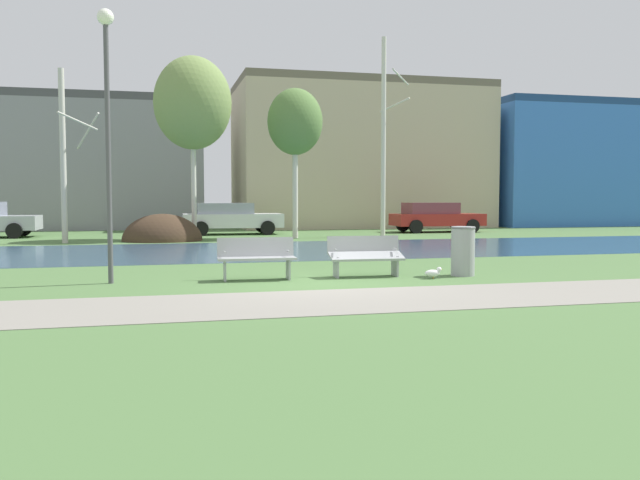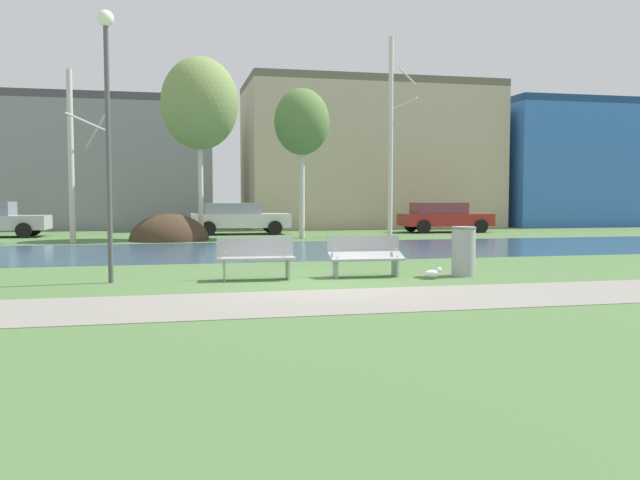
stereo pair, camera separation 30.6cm
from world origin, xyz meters
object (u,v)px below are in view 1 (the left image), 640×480
Objects in this scene: streetlamp at (107,102)px; parked_hatch_third_red at (435,216)px; bench_right at (365,255)px; parked_sedan_second_white at (231,218)px; trash_bin at (463,250)px; bench_left at (257,257)px; seagull at (433,273)px.

streetlamp is 21.45m from parked_hatch_third_red.
parked_sedan_second_white is at bearing 93.76° from bench_right.
trash_bin is 0.25× the size of parked_hatch_third_red.
bench_left is at bearing 180.00° from bench_right.
trash_bin reaches higher than bench_left.
seagull is at bearing -11.48° from bench_left.
bench_left is at bearing 168.52° from seagull.
trash_bin is at bearing -111.77° from parked_hatch_third_red.
streetlamp is (-5.26, 0.13, 3.11)m from bench_right.
parked_hatch_third_red is (11.07, 16.16, 0.28)m from bench_left.
seagull is (3.62, -0.74, -0.34)m from bench_left.
parked_hatch_third_red is (6.60, 16.52, 0.20)m from trash_bin.
parked_sedan_second_white is 1.02× the size of parked_hatch_third_red.
seagull is 17.53m from parked_sedan_second_white.
trash_bin reaches higher than bench_right.
bench_left is 0.30× the size of streetlamp.
parked_hatch_third_red reaches higher than parked_sedan_second_white.
parked_hatch_third_red is at bearing 55.57° from bench_left.
trash_bin is (4.48, -0.36, 0.08)m from bench_left.
bench_right is at bearing 149.76° from seagull.
streetlamp is (-2.90, 0.13, 3.11)m from bench_left.
streetlamp is at bearing 178.58° from bench_right.
bench_right is 0.30× the size of streetlamp.
streetlamp is (-7.38, 0.49, 3.02)m from trash_bin.
bench_left is at bearing 175.43° from trash_bin.
seagull is at bearing -7.56° from streetlamp.
parked_sedan_second_white is at bearing 75.82° from streetlamp.
bench_right is 1.50m from seagull.
bench_left is 19.59m from parked_hatch_third_red.
bench_right is 16.66m from parked_sedan_second_white.
streetlamp reaches higher than parked_hatch_third_red.
seagull is 18.48m from parked_hatch_third_red.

